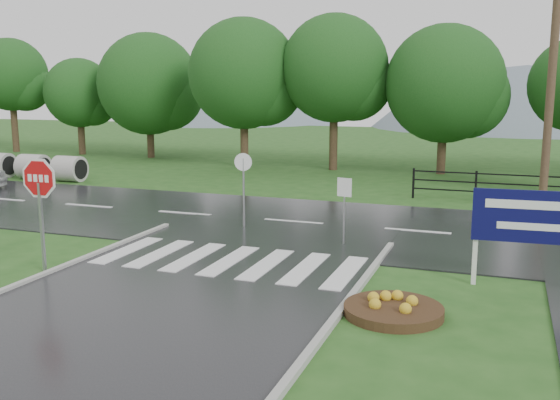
% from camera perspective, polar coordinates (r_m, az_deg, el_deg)
% --- Properties ---
extents(ground, '(120.00, 120.00, 0.00)m').
position_cam_1_polar(ground, '(11.74, -15.07, -11.90)').
color(ground, '#24511B').
rests_on(ground, ground).
extents(main_road, '(90.00, 8.00, 0.04)m').
position_cam_1_polar(main_road, '(20.36, 1.23, -2.09)').
color(main_road, black).
rests_on(main_road, ground).
extents(crosswalk, '(6.50, 2.80, 0.02)m').
position_cam_1_polar(crosswalk, '(15.83, -4.65, -5.52)').
color(crosswalk, silver).
rests_on(crosswalk, ground).
extents(fence_west, '(9.58, 0.08, 1.20)m').
position_cam_1_polar(fence_west, '(25.13, 22.89, 1.14)').
color(fence_west, black).
rests_on(fence_west, ground).
extents(hills, '(102.00, 48.00, 48.00)m').
position_cam_1_polar(hills, '(76.52, 17.21, -5.26)').
color(hills, slate).
rests_on(hills, ground).
extents(treeline, '(83.20, 5.20, 10.00)m').
position_cam_1_polar(treeline, '(33.55, 10.61, 2.64)').
color(treeline, '#154415').
rests_on(treeline, ground).
extents(culvert_pipes, '(5.50, 1.20, 1.20)m').
position_cam_1_polar(culvert_pipes, '(32.18, -21.63, 2.84)').
color(culvert_pipes, '#9E9B93').
rests_on(culvert_pipes, ground).
extents(stop_sign, '(1.30, 0.06, 2.92)m').
position_cam_1_polar(stop_sign, '(15.64, -21.14, 0.95)').
color(stop_sign, '#939399').
rests_on(stop_sign, ground).
extents(estate_billboard, '(2.51, 0.23, 2.20)m').
position_cam_1_polar(estate_billboard, '(14.43, 22.13, -1.88)').
color(estate_billboard, silver).
rests_on(estate_billboard, ground).
extents(flower_bed, '(1.93, 1.93, 0.39)m').
position_cam_1_polar(flower_bed, '(12.44, 10.34, -9.71)').
color(flower_bed, '#332111').
rests_on(flower_bed, ground).
extents(reg_sign_small, '(0.42, 0.10, 1.91)m').
position_cam_1_polar(reg_sign_small, '(17.26, 5.90, 0.26)').
color(reg_sign_small, '#939399').
rests_on(reg_sign_small, ground).
extents(reg_sign_round, '(0.54, 0.12, 2.37)m').
position_cam_1_polar(reg_sign_round, '(19.33, -3.36, 1.70)').
color(reg_sign_round, '#939399').
rests_on(reg_sign_round, ground).
extents(utility_pole_east, '(1.57, 0.30, 8.85)m').
position_cam_1_polar(utility_pole_east, '(24.37, 23.55, 9.76)').
color(utility_pole_east, '#473523').
rests_on(utility_pole_east, ground).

